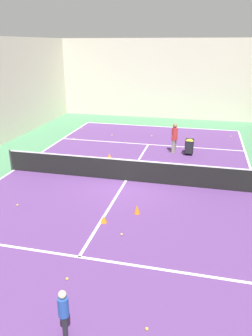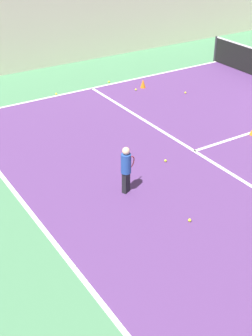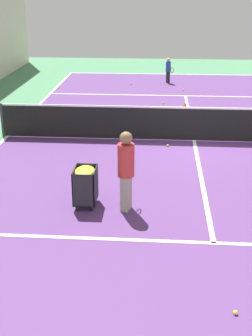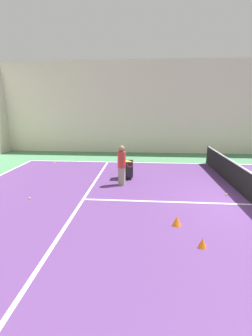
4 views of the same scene
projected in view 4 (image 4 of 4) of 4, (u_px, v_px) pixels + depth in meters
name	position (u px, v px, depth m)	size (l,w,h in m)	color
ground_plane	(252.00, 205.00, 7.66)	(31.50, 31.50, 0.00)	#477F56
court_playing_area	(252.00, 205.00, 7.65)	(11.39, 21.35, 0.00)	#563370
line_sideline_right	(207.00, 164.00, 13.13)	(0.10, 21.35, 0.00)	white
line_service_far	(83.00, 199.00, 8.09)	(11.39, 0.10, 0.00)	white
line_centre_service	(252.00, 204.00, 7.65)	(0.10, 11.74, 0.00)	white
hall_enclosure_right	(199.00, 108.00, 15.34)	(0.15, 27.80, 6.26)	beige
coach_at_net	(122.00, 163.00, 9.37)	(0.42, 0.70, 1.70)	gray
ball_cart	(126.00, 166.00, 10.29)	(0.46, 0.63, 0.86)	black
training_cone_1	(177.00, 221.00, 6.28)	(0.25, 0.25, 0.28)	orange
training_cone_3	(202.00, 243.00, 5.30)	(0.19, 0.19, 0.24)	orange
tennis_ball_8	(30.00, 198.00, 8.12)	(0.07, 0.07, 0.07)	yellow
tennis_ball_11	(54.00, 163.00, 13.19)	(0.07, 0.07, 0.07)	yellow
tennis_ball_12	(167.00, 162.00, 13.53)	(0.07, 0.07, 0.07)	yellow
tennis_ball_14	(226.00, 194.00, 8.45)	(0.07, 0.07, 0.07)	yellow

